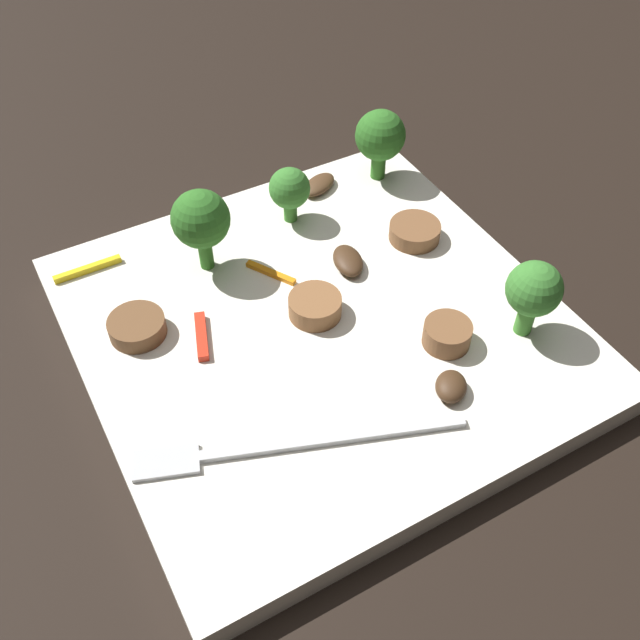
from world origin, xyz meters
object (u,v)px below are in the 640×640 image
(broccoli_floret_3, at_px, (380,137))
(pepper_strip_0, at_px, (202,336))
(mushroom_0, at_px, (451,386))
(pepper_strip_1, at_px, (271,273))
(sausage_slice_0, at_px, (137,327))
(broccoli_floret_0, at_px, (534,291))
(sausage_slice_2, at_px, (415,232))
(mushroom_2, at_px, (319,185))
(fork, at_px, (276,447))
(broccoli_floret_2, at_px, (290,190))
(sausage_slice_1, at_px, (311,308))
(broccoli_floret_1, at_px, (201,220))
(plate, at_px, (320,330))
(mushroom_1, at_px, (348,261))
(pepper_strip_2, at_px, (88,269))
(sausage_slice_3, at_px, (447,334))

(broccoli_floret_3, height_order, pepper_strip_0, broccoli_floret_3)
(mushroom_0, relative_size, pepper_strip_1, 0.62)
(pepper_strip_1, bearing_deg, sausage_slice_0, 4.36)
(broccoli_floret_0, height_order, pepper_strip_0, broccoli_floret_0)
(sausage_slice_2, height_order, pepper_strip_0, sausage_slice_2)
(broccoli_floret_0, relative_size, mushroom_2, 1.68)
(fork, bearing_deg, broccoli_floret_2, -99.93)
(broccoli_floret_0, distance_m, pepper_strip_1, 0.17)
(sausage_slice_1, xyz_separation_m, pepper_strip_0, (0.07, -0.01, -0.00))
(sausage_slice_1, height_order, pepper_strip_1, sausage_slice_1)
(broccoli_floret_1, distance_m, sausage_slice_1, 0.09)
(plate, xyz_separation_m, broccoli_floret_1, (0.04, -0.08, 0.05))
(fork, bearing_deg, sausage_slice_2, -126.51)
(mushroom_0, relative_size, mushroom_1, 0.74)
(broccoli_floret_1, distance_m, broccoli_floret_3, 0.16)
(pepper_strip_0, height_order, pepper_strip_2, same)
(mushroom_1, height_order, pepper_strip_0, mushroom_1)
(plate, bearing_deg, sausage_slice_0, -23.45)
(sausage_slice_1, distance_m, mushroom_0, 0.10)
(sausage_slice_3, bearing_deg, plate, -42.80)
(pepper_strip_0, bearing_deg, pepper_strip_1, -153.94)
(sausage_slice_0, xyz_separation_m, mushroom_2, (-0.17, -0.07, -0.00))
(mushroom_2, distance_m, pepper_strip_2, 0.18)
(broccoli_floret_1, relative_size, broccoli_floret_2, 1.42)
(sausage_slice_0, relative_size, sausage_slice_2, 0.99)
(sausage_slice_1, bearing_deg, pepper_strip_0, -12.51)
(sausage_slice_1, distance_m, mushroom_1, 0.05)
(pepper_strip_1, bearing_deg, fork, 64.69)
(mushroom_2, xyz_separation_m, pepper_strip_1, (0.07, 0.07, -0.00))
(mushroom_2, bearing_deg, broccoli_floret_0, 102.13)
(sausage_slice_1, relative_size, mushroom_2, 1.07)
(sausage_slice_3, relative_size, pepper_strip_1, 0.79)
(broccoli_floret_1, xyz_separation_m, mushroom_1, (-0.08, 0.05, -0.03))
(fork, height_order, mushroom_1, mushroom_1)
(broccoli_floret_1, height_order, broccoli_floret_2, broccoli_floret_1)
(broccoli_floret_0, height_order, mushroom_0, broccoli_floret_0)
(sausage_slice_3, bearing_deg, mushroom_0, 57.82)
(plate, bearing_deg, mushroom_0, 113.61)
(mushroom_0, bearing_deg, pepper_strip_0, -44.70)
(mushroom_1, xyz_separation_m, mushroom_2, (-0.02, -0.08, -0.00))
(sausage_slice_2, bearing_deg, pepper_strip_0, 5.13)
(broccoli_floret_2, bearing_deg, pepper_strip_1, 49.64)
(broccoli_floret_2, xyz_separation_m, sausage_slice_0, (0.13, 0.05, -0.02))
(sausage_slice_0, height_order, mushroom_0, same)
(sausage_slice_0, xyz_separation_m, pepper_strip_2, (0.01, -0.07, -0.00))
(fork, distance_m, sausage_slice_2, 0.19)
(mushroom_1, distance_m, pepper_strip_1, 0.05)
(plate, xyz_separation_m, broccoli_floret_3, (-0.11, -0.11, 0.04))
(pepper_strip_1, bearing_deg, sausage_slice_3, 122.14)
(broccoli_floret_1, bearing_deg, plate, 117.31)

